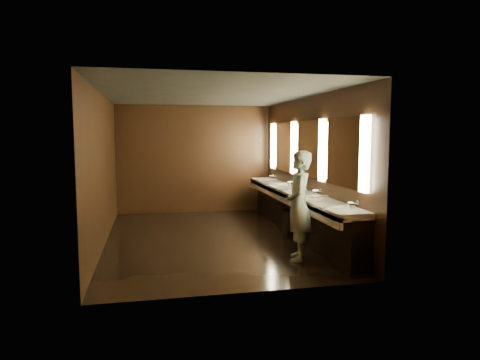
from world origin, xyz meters
The scene contains 10 objects.
floor centered at (0.00, 0.00, 0.00)m, with size 6.00×6.00×0.00m, color black.
ceiling centered at (0.00, 0.00, 2.80)m, with size 4.00×6.00×0.02m, color #2D2D2B.
wall_back centered at (0.00, 3.00, 1.40)m, with size 4.00×0.02×2.80m, color black.
wall_front centered at (0.00, -3.00, 1.40)m, with size 4.00×0.02×2.80m, color black.
wall_left centered at (-2.00, 0.00, 1.40)m, with size 0.02×6.00×2.80m, color black.
wall_right centered at (2.00, 0.00, 1.40)m, with size 0.02×6.00×2.80m, color black.
sink_counter centered at (1.79, 0.00, 0.50)m, with size 0.55×5.40×1.01m.
mirror_band centered at (1.98, 0.00, 1.75)m, with size 0.06×5.03×1.15m.
person centered at (1.19, -1.72, 0.89)m, with size 0.65×0.43×1.78m, color #80B0C0.
trash_bin centered at (1.58, -0.22, 0.27)m, with size 0.35×0.35×0.54m, color black.
Camera 1 is at (-1.16, -8.21, 2.03)m, focal length 32.00 mm.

